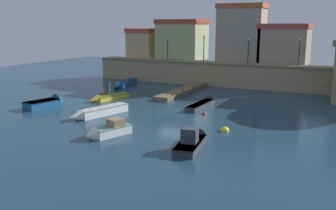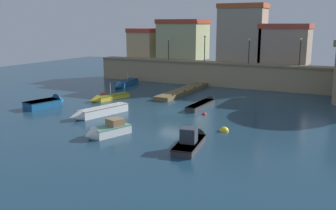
# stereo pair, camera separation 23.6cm
# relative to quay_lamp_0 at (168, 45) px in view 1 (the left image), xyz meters

# --- Properties ---
(ground_plane) EXTENTS (103.16, 103.16, 0.00)m
(ground_plane) POSITION_rel_quay_lamp_0_xyz_m (9.59, -18.40, -5.76)
(ground_plane) COLOR #19384C
(quay_wall) EXTENTS (42.62, 2.71, 3.53)m
(quay_wall) POSITION_rel_quay_lamp_0_xyz_m (9.59, 0.00, -3.98)
(quay_wall) COLOR #9E8966
(quay_wall) RESTS_ON ground
(old_town_backdrop) EXTENTS (39.19, 6.19, 8.70)m
(old_town_backdrop) POSITION_rel_quay_lamp_0_xyz_m (10.88, 3.92, 0.94)
(old_town_backdrop) COLOR tan
(old_town_backdrop) RESTS_ON ground
(pier_dock) EXTENTS (1.98, 13.24, 0.70)m
(pier_dock) POSITION_rel_quay_lamp_0_xyz_m (6.22, -7.83, -5.51)
(pier_dock) COLOR brown
(pier_dock) RESTS_ON ground
(quay_lamp_0) EXTENTS (0.32, 0.32, 3.35)m
(quay_lamp_0) POSITION_rel_quay_lamp_0_xyz_m (0.00, 0.00, 0.00)
(quay_lamp_0) COLOR black
(quay_lamp_0) RESTS_ON quay_wall
(quay_lamp_1) EXTENTS (0.32, 0.32, 3.83)m
(quay_lamp_1) POSITION_rel_quay_lamp_0_xyz_m (6.05, 0.00, 0.28)
(quay_lamp_1) COLOR black
(quay_lamp_1) RESTS_ON quay_wall
(quay_lamp_2) EXTENTS (0.32, 0.32, 3.51)m
(quay_lamp_2) POSITION_rel_quay_lamp_0_xyz_m (12.79, 0.00, 0.10)
(quay_lamp_2) COLOR black
(quay_lamp_2) RESTS_ON quay_wall
(quay_lamp_3) EXTENTS (0.32, 0.32, 3.66)m
(quay_lamp_3) POSITION_rel_quay_lamp_0_xyz_m (19.72, 0.00, 0.18)
(quay_lamp_3) COLOR black
(quay_lamp_3) RESTS_ON quay_wall
(moored_boat_0) EXTENTS (1.31, 7.10, 1.08)m
(moored_boat_0) POSITION_rel_quay_lamp_0_xyz_m (11.80, -14.41, -5.48)
(moored_boat_0) COLOR #333338
(moored_boat_0) RESTS_ON ground
(moored_boat_1) EXTENTS (2.54, 7.38, 2.20)m
(moored_boat_1) POSITION_rel_quay_lamp_0_xyz_m (-3.83, -6.87, -5.37)
(moored_boat_1) COLOR #195689
(moored_boat_1) RESTS_ON ground
(moored_boat_2) EXTENTS (2.85, 4.99, 1.78)m
(moored_boat_2) POSITION_rel_quay_lamp_0_xyz_m (-3.59, -22.58, -5.34)
(moored_boat_2) COLOR #195689
(moored_boat_2) RESTS_ON ground
(moored_boat_3) EXTENTS (2.63, 6.01, 2.37)m
(moored_boat_3) POSITION_rel_quay_lamp_0_xyz_m (0.08, -16.75, -5.46)
(moored_boat_3) COLOR gold
(moored_boat_3) RESTS_ON ground
(moored_boat_4) EXTENTS (2.36, 5.94, 2.07)m
(moored_boat_4) POSITION_rel_quay_lamp_0_xyz_m (16.21, -28.04, -5.36)
(moored_boat_4) COLOR #333338
(moored_boat_4) RESTS_ON ground
(moored_boat_5) EXTENTS (2.72, 4.38, 1.65)m
(moored_boat_5) POSITION_rel_quay_lamp_0_xyz_m (8.98, -29.15, -5.28)
(moored_boat_5) COLOR white
(moored_boat_5) RESTS_ON ground
(moored_boat_6) EXTENTS (2.95, 7.10, 1.21)m
(moored_boat_6) POSITION_rel_quay_lamp_0_xyz_m (4.05, -23.85, -5.32)
(moored_boat_6) COLOR white
(moored_boat_6) RESTS_ON ground
(mooring_buoy_0) EXTENTS (0.79, 0.79, 0.79)m
(mooring_buoy_0) POSITION_rel_quay_lamp_0_xyz_m (17.16, -23.32, -5.76)
(mooring_buoy_0) COLOR yellow
(mooring_buoy_0) RESTS_ON ground
(mooring_buoy_1) EXTENTS (0.66, 0.66, 0.66)m
(mooring_buoy_1) POSITION_rel_quay_lamp_0_xyz_m (-2.84, -13.48, -5.76)
(mooring_buoy_1) COLOR #EA4C19
(mooring_buoy_1) RESTS_ON ground
(mooring_buoy_2) EXTENTS (0.45, 0.45, 0.45)m
(mooring_buoy_2) POSITION_rel_quay_lamp_0_xyz_m (13.33, -18.35, -5.76)
(mooring_buoy_2) COLOR red
(mooring_buoy_2) RESTS_ON ground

